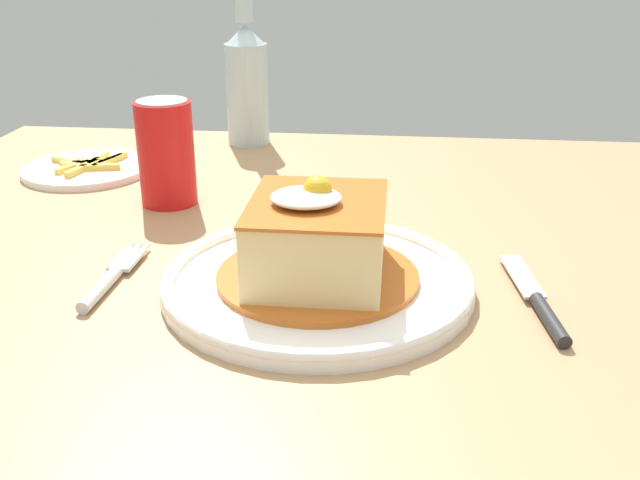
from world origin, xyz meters
name	(u,v)px	position (x,y,z in m)	size (l,w,h in m)	color
dining_table	(335,351)	(0.00, 0.00, 0.63)	(1.14, 0.98, 0.73)	#A87F56
main_plate	(318,280)	(-0.01, -0.07, 0.74)	(0.28, 0.28, 0.02)	white
sandwich_meal	(317,242)	(-0.01, -0.07, 0.78)	(0.18, 0.18, 0.10)	#B75B1E
fork	(109,279)	(-0.20, -0.08, 0.74)	(0.02, 0.14, 0.01)	silver
knife	(541,306)	(0.18, -0.09, 0.74)	(0.04, 0.17, 0.01)	#262628
soda_can	(166,153)	(-0.21, 0.14, 0.80)	(0.07, 0.07, 0.12)	red
beer_bottle_clear	(247,78)	(-0.17, 0.42, 0.83)	(0.06, 0.06, 0.27)	#ADC6CC
side_plate_fries	(87,168)	(-0.36, 0.25, 0.74)	(0.17, 0.17, 0.02)	white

